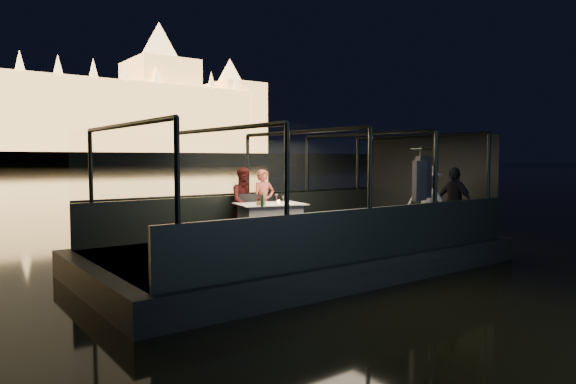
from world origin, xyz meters
TOP-DOWN VIEW (x-y plane):
  - boat_hull at (0.00, 0.00)m, footprint 8.60×4.40m
  - boat_deck at (0.00, 0.00)m, footprint 8.00×4.00m
  - gunwale_port at (0.00, 2.00)m, footprint 8.00×0.08m
  - gunwale_starboard at (0.00, -2.00)m, footprint 8.00×0.08m
  - cabin_glass_port at (0.00, 2.00)m, footprint 8.00×0.02m
  - cabin_glass_starboard at (0.00, -2.00)m, footprint 8.00×0.02m
  - cabin_roof_glass at (0.00, 0.00)m, footprint 8.00×4.00m
  - end_wall_fore at (-4.00, 0.00)m, footprint 0.02×4.00m
  - end_wall_aft at (4.00, 0.00)m, footprint 0.02×4.00m
  - canopy_ribs at (0.00, 0.00)m, footprint 8.00×4.00m
  - dining_table_central at (-0.05, 1.00)m, footprint 1.66×1.36m
  - chair_port_left at (-0.23, 1.45)m, footprint 0.56×0.56m
  - chair_port_right at (0.22, 1.48)m, footprint 0.47×0.47m
  - coat_stand at (1.66, -1.75)m, footprint 0.60×0.50m
  - person_woman_coral at (0.27, 1.72)m, footprint 0.58×0.42m
  - person_man_maroon at (-0.25, 1.72)m, footprint 0.85×0.72m
  - passenger_stripe at (2.44, -1.32)m, footprint 0.92×1.19m
  - passenger_dark at (3.17, -1.45)m, footprint 0.43×0.94m
  - wine_bottle at (-0.54, 0.58)m, footprint 0.07×0.07m
  - bread_basket at (-0.43, 0.79)m, footprint 0.25×0.25m
  - amber_candle at (0.04, 0.81)m, footprint 0.08×0.08m
  - plate_near at (0.36, 0.58)m, footprint 0.24×0.24m
  - plate_far at (-0.35, 0.90)m, footprint 0.23×0.23m
  - wine_glass_white at (-0.43, 0.62)m, footprint 0.08×0.08m
  - wine_glass_red at (0.15, 1.04)m, footprint 0.08×0.08m
  - wine_glass_empty at (0.03, 0.61)m, footprint 0.07×0.07m

SIDE VIEW (x-z plane):
  - boat_hull at x=0.00m, z-range -0.50..0.50m
  - boat_deck at x=0.00m, z-range 0.46..0.50m
  - dining_table_central at x=-0.05m, z-range 0.50..1.27m
  - gunwale_port at x=0.00m, z-range 0.50..1.40m
  - gunwale_starboard at x=0.00m, z-range 0.50..1.40m
  - chair_port_left at x=-0.23m, z-range 0.48..1.42m
  - chair_port_right at x=0.22m, z-range 0.50..1.40m
  - person_woman_coral at x=0.27m, z-range 0.50..2.00m
  - person_man_maroon at x=-0.25m, z-range 0.47..2.03m
  - plate_near at x=0.36m, z-range 1.27..1.28m
  - plate_far at x=-0.35m, z-range 1.27..1.28m
  - bread_basket at x=-0.43m, z-range 1.27..1.34m
  - amber_candle at x=0.04m, z-range 1.26..1.35m
  - passenger_stripe at x=2.44m, z-range 0.54..2.16m
  - passenger_dark at x=3.17m, z-range 0.56..2.14m
  - wine_glass_white at x=-0.43m, z-range 1.27..1.45m
  - wine_glass_red at x=0.15m, z-range 1.26..1.46m
  - wine_glass_empty at x=0.03m, z-range 1.27..1.45m
  - coat_stand at x=1.66m, z-range 0.40..2.40m
  - wine_bottle at x=-0.54m, z-range 1.27..1.56m
  - end_wall_fore at x=-4.00m, z-range 0.50..2.80m
  - end_wall_aft at x=4.00m, z-range 0.50..2.80m
  - canopy_ribs at x=0.00m, z-range 0.50..2.80m
  - cabin_glass_port at x=0.00m, z-range 1.40..2.80m
  - cabin_glass_starboard at x=0.00m, z-range 1.40..2.80m
  - cabin_roof_glass at x=0.00m, z-range 2.79..2.81m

